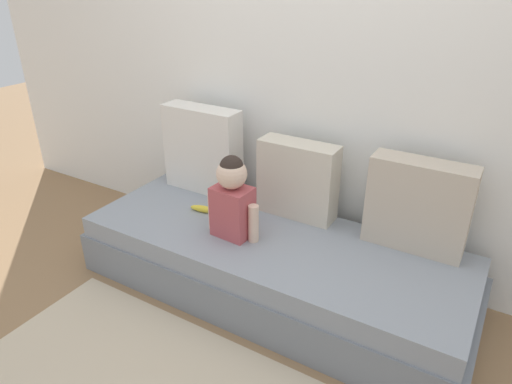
{
  "coord_description": "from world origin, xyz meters",
  "views": [
    {
      "loc": [
        1.02,
        -1.87,
        1.7
      ],
      "look_at": [
        -0.1,
        0.0,
        0.62
      ],
      "focal_mm": 32.06,
      "sensor_mm": 36.0,
      "label": 1
    }
  ],
  "objects_px": {
    "throw_pillow_left": "(203,150)",
    "throw_pillow_right": "(418,206)",
    "banana": "(203,209)",
    "couch": "(271,265)",
    "throw_pillow_center": "(298,180)",
    "toddler": "(232,197)"
  },
  "relations": [
    {
      "from": "throw_pillow_center",
      "to": "banana",
      "type": "bearing_deg",
      "value": -151.55
    },
    {
      "from": "throw_pillow_left",
      "to": "throw_pillow_right",
      "type": "height_order",
      "value": "throw_pillow_left"
    },
    {
      "from": "throw_pillow_left",
      "to": "banana",
      "type": "height_order",
      "value": "throw_pillow_left"
    },
    {
      "from": "throw_pillow_right",
      "to": "banana",
      "type": "height_order",
      "value": "throw_pillow_right"
    },
    {
      "from": "throw_pillow_right",
      "to": "banana",
      "type": "distance_m",
      "value": 1.22
    },
    {
      "from": "couch",
      "to": "throw_pillow_left",
      "type": "bearing_deg",
      "value": 155.84
    },
    {
      "from": "couch",
      "to": "throw_pillow_left",
      "type": "height_order",
      "value": "throw_pillow_left"
    },
    {
      "from": "couch",
      "to": "toddler",
      "type": "xyz_separation_m",
      "value": [
        -0.2,
        -0.08,
        0.41
      ]
    },
    {
      "from": "throw_pillow_left",
      "to": "toddler",
      "type": "relative_size",
      "value": 1.19
    },
    {
      "from": "couch",
      "to": "throw_pillow_right",
      "type": "xyz_separation_m",
      "value": [
        0.68,
        0.3,
        0.43
      ]
    },
    {
      "from": "throw_pillow_right",
      "to": "throw_pillow_left",
      "type": "bearing_deg",
      "value": 180.0
    },
    {
      "from": "throw_pillow_left",
      "to": "throw_pillow_right",
      "type": "distance_m",
      "value": 1.36
    },
    {
      "from": "throw_pillow_left",
      "to": "toddler",
      "type": "bearing_deg",
      "value": -38.7
    },
    {
      "from": "throw_pillow_left",
      "to": "banana",
      "type": "distance_m",
      "value": 0.41
    },
    {
      "from": "throw_pillow_center",
      "to": "toddler",
      "type": "distance_m",
      "value": 0.43
    },
    {
      "from": "throw_pillow_center",
      "to": "couch",
      "type": "bearing_deg",
      "value": -90.0
    },
    {
      "from": "throw_pillow_center",
      "to": "toddler",
      "type": "height_order",
      "value": "toddler"
    },
    {
      "from": "couch",
      "to": "throw_pillow_right",
      "type": "bearing_deg",
      "value": 24.16
    },
    {
      "from": "throw_pillow_left",
      "to": "couch",
      "type": "bearing_deg",
      "value": -24.16
    },
    {
      "from": "throw_pillow_right",
      "to": "toddler",
      "type": "xyz_separation_m",
      "value": [
        -0.87,
        -0.39,
        -0.01
      ]
    },
    {
      "from": "throw_pillow_center",
      "to": "banana",
      "type": "distance_m",
      "value": 0.59
    },
    {
      "from": "throw_pillow_left",
      "to": "throw_pillow_center",
      "type": "height_order",
      "value": "throw_pillow_left"
    }
  ]
}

